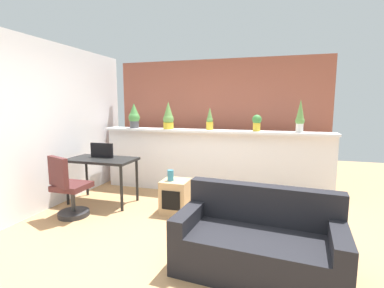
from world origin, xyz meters
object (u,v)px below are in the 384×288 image
(desk, at_px, (102,164))
(side_cube_shelf, at_px, (175,196))
(tv_monitor, at_px, (102,150))
(office_chair, at_px, (69,191))
(potted_plant_3, at_px, (257,122))
(couch, at_px, (258,243))
(potted_plant_0, at_px, (134,116))
(potted_plant_1, at_px, (168,117))
(vase_on_shelf, at_px, (171,175))
(potted_plant_4, at_px, (300,117))
(potted_plant_2, at_px, (210,120))

(desk, xyz_separation_m, side_cube_shelf, (1.31, -0.06, -0.42))
(tv_monitor, bearing_deg, office_chair, -94.35)
(potted_plant_3, relative_size, side_cube_shelf, 0.56)
(potted_plant_3, distance_m, couch, 2.49)
(potted_plant_0, relative_size, potted_plant_1, 0.94)
(office_chair, relative_size, vase_on_shelf, 5.62)
(office_chair, height_order, couch, office_chair)
(potted_plant_4, relative_size, side_cube_shelf, 1.08)
(potted_plant_4, bearing_deg, potted_plant_2, 178.66)
(desk, relative_size, vase_on_shelf, 6.80)
(desk, distance_m, couch, 2.91)
(potted_plant_2, xyz_separation_m, couch, (1.02, -2.27, -1.07))
(desk, distance_m, tv_monitor, 0.23)
(potted_plant_2, relative_size, side_cube_shelf, 0.81)
(potted_plant_0, relative_size, office_chair, 0.52)
(couch, bearing_deg, office_chair, 168.00)
(potted_plant_1, height_order, tv_monitor, potted_plant_1)
(potted_plant_1, bearing_deg, potted_plant_2, 3.42)
(potted_plant_0, relative_size, potted_plant_3, 1.69)
(potted_plant_4, bearing_deg, vase_on_shelf, -149.76)
(tv_monitor, relative_size, couch, 0.25)
(potted_plant_0, bearing_deg, potted_plant_3, 0.52)
(potted_plant_1, bearing_deg, couch, -50.97)
(potted_plant_1, relative_size, tv_monitor, 1.23)
(desk, distance_m, office_chair, 0.74)
(office_chair, relative_size, side_cube_shelf, 1.82)
(tv_monitor, xyz_separation_m, couch, (2.65, -1.34, -0.59))
(side_cube_shelf, bearing_deg, office_chair, -156.21)
(vase_on_shelf, bearing_deg, potted_plant_2, 73.37)
(potted_plant_3, xyz_separation_m, vase_on_shelf, (-1.16, -1.09, -0.75))
(potted_plant_2, bearing_deg, office_chair, -134.85)
(potted_plant_1, xyz_separation_m, office_chair, (-0.91, -1.64, -1.02))
(potted_plant_2, distance_m, side_cube_shelf, 1.56)
(potted_plant_0, relative_size, potted_plant_4, 0.88)
(side_cube_shelf, bearing_deg, couch, -42.72)
(side_cube_shelf, bearing_deg, potted_plant_0, 139.68)
(potted_plant_2, height_order, side_cube_shelf, potted_plant_2)
(potted_plant_4, xyz_separation_m, couch, (-0.49, -2.23, -1.15))
(potted_plant_2, bearing_deg, side_cube_shelf, -104.28)
(potted_plant_3, distance_m, office_chair, 3.16)
(office_chair, relative_size, couch, 0.56)
(desk, relative_size, office_chair, 1.21)
(desk, bearing_deg, side_cube_shelf, -2.60)
(potted_plant_2, bearing_deg, potted_plant_4, -1.34)
(office_chair, xyz_separation_m, vase_on_shelf, (1.35, 0.58, 0.19))
(potted_plant_3, distance_m, desk, 2.69)
(side_cube_shelf, bearing_deg, tv_monitor, 174.11)
(potted_plant_3, relative_size, potted_plant_4, 0.52)
(potted_plant_2, xyz_separation_m, potted_plant_4, (1.51, -0.04, 0.08))
(vase_on_shelf, bearing_deg, potted_plant_0, 137.11)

